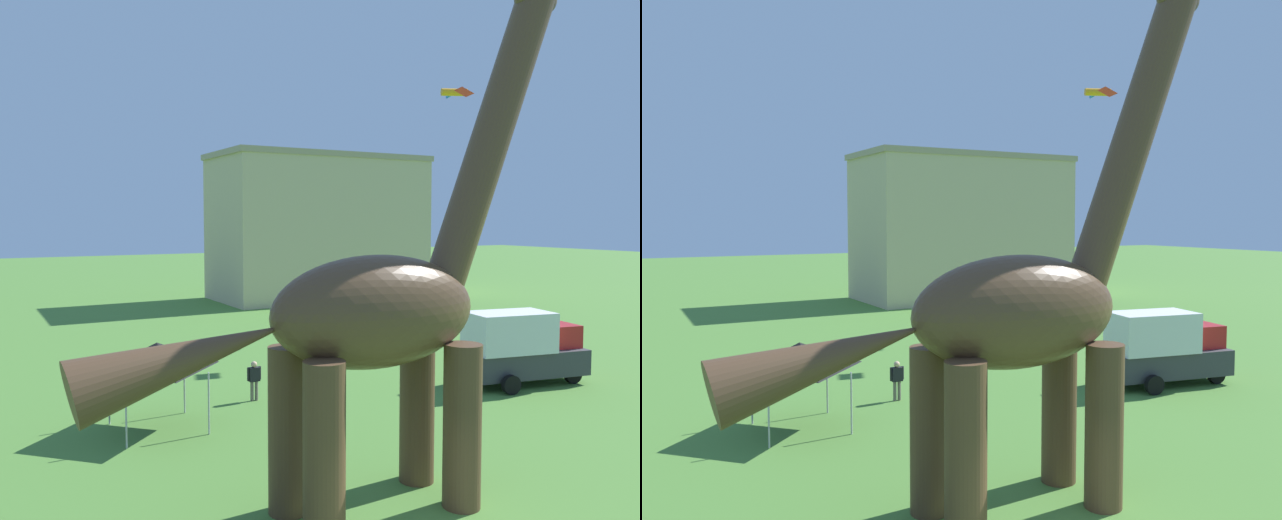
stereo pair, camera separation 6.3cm
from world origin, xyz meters
TOP-DOWN VIEW (x-y plane):
  - dinosaur_sculpture at (0.07, 3.70)m, footprint 13.08×2.77m
  - parked_box_truck at (12.42, 10.72)m, footprint 5.89×3.11m
  - person_far_spectator at (1.29, 13.97)m, footprint 0.59×0.26m
  - festival_canopy_tent at (-2.96, 12.37)m, footprint 3.15×3.15m
  - kite_near_low at (16.58, 19.25)m, footprint 1.03×1.25m
  - kite_far_right at (20.49, 24.72)m, footprint 1.79×1.77m
  - background_building_block at (19.80, 42.23)m, footprint 18.95×9.48m

SIDE VIEW (x-z plane):
  - person_far_spectator at x=1.29m, z-range 0.17..1.74m
  - parked_box_truck at x=12.42m, z-range 0.05..3.25m
  - festival_canopy_tent at x=-2.96m, z-range 1.04..4.04m
  - dinosaur_sculpture at x=0.07m, z-range -1.89..11.78m
  - background_building_block at x=19.80m, z-range 0.01..12.92m
  - kite_near_low at x=16.58m, z-range 14.21..14.57m
  - kite_far_right at x=20.49m, z-range 15.37..15.88m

